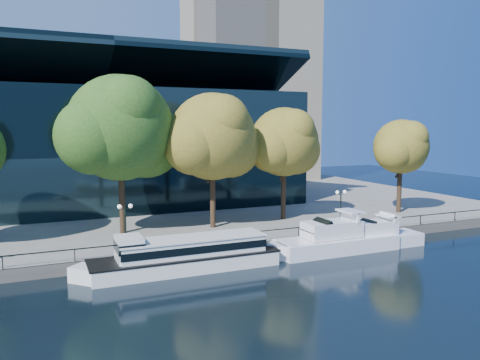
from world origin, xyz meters
name	(u,v)px	position (x,y,z in m)	size (l,w,h in m)	color
ground	(211,270)	(0.00, 0.00, 0.00)	(160.00, 160.00, 0.00)	black
promenade	(129,199)	(0.00, 36.38, 0.50)	(90.00, 67.08, 1.00)	slate
railing	(198,237)	(0.00, 3.25, 1.94)	(88.20, 0.08, 0.99)	black
convention_building	(104,148)	(-4.00, 31.79, 8.51)	(50.00, 24.57, 21.43)	black
office_tower	(248,20)	(28.00, 55.00, 33.02)	(22.50, 22.50, 65.90)	tan
tour_boat	(182,254)	(-2.15, 0.84, 1.33)	(16.50, 3.68, 3.13)	white
cruiser_near	(332,240)	(11.94, 0.59, 1.17)	(12.95, 3.34, 3.75)	white
cruiser_far	(375,237)	(16.69, 0.49, 1.03)	(9.90, 2.74, 3.23)	white
tree_2	(122,130)	(-4.72, 11.69, 11.05)	(12.71, 10.42, 15.36)	black
tree_3	(214,139)	(4.30, 10.65, 10.20)	(11.10, 9.10, 13.83)	black
tree_4	(285,144)	(13.14, 11.72, 9.53)	(9.59, 7.86, 12.54)	black
tree_5	(402,148)	(28.08, 9.80, 8.86)	(8.18, 6.71, 11.28)	black
lamp_1	(125,217)	(-5.86, 4.50, 3.98)	(1.26, 0.36, 4.03)	black
lamp_2	(341,201)	(15.58, 4.50, 3.98)	(1.26, 0.36, 4.03)	black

